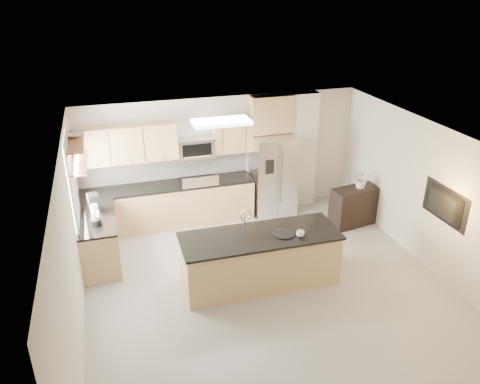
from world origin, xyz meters
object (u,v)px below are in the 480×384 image
object	(u,v)px
coffee_maker	(94,204)
cup	(300,234)
microwave	(195,148)
flower_vase	(362,174)
platter	(284,234)
blender	(95,217)
kettle	(99,214)
refrigerator	(273,175)
credenza	(355,206)
island	(260,258)
bowl	(74,135)
television	(441,205)
range	(199,201)

from	to	relation	value
coffee_maker	cup	bearing A→B (deg)	-30.45
microwave	flower_vase	bearing A→B (deg)	-20.75
platter	blender	world-z (taller)	blender
kettle	coffee_maker	xyz separation A→B (m)	(-0.07, 0.29, 0.07)
cup	blender	xyz separation A→B (m)	(-3.22, 1.37, 0.11)
refrigerator	credenza	distance (m)	1.87
refrigerator	cup	size ratio (longest dim) A/B	13.41
blender	flower_vase	xyz separation A→B (m)	(5.30, 0.28, 0.04)
credenza	platter	distance (m)	2.73
island	cup	xyz separation A→B (m)	(0.62, -0.24, 0.51)
bowl	microwave	bearing A→B (deg)	21.66
credenza	island	bearing A→B (deg)	-160.93
microwave	flower_vase	xyz separation A→B (m)	(3.23, -1.22, -0.50)
flower_vase	television	size ratio (longest dim) A/B	0.56
kettle	bowl	distance (m)	1.42
credenza	range	bearing A→B (deg)	151.35
credenza	platter	size ratio (longest dim) A/B	2.77
range	platter	world-z (taller)	range
television	cup	bearing A→B (deg)	81.00
range	blender	bearing A→B (deg)	-146.43
island	coffee_maker	size ratio (longest dim) A/B	7.67
range	platter	distance (m)	2.79
kettle	television	world-z (taller)	television
refrigerator	blender	distance (m)	3.97
flower_vase	kettle	bearing A→B (deg)	-179.62
microwave	television	size ratio (longest dim) A/B	0.71
credenza	television	xyz separation A→B (m)	(0.38, -2.02, 0.93)
credenza	kettle	world-z (taller)	kettle
credenza	blender	xyz separation A→B (m)	(-5.21, -0.28, 0.68)
island	kettle	xyz separation A→B (m)	(-2.55, 1.37, 0.56)
range	platter	size ratio (longest dim) A/B	3.03
microwave	bowl	bearing A→B (deg)	-158.34
microwave	flower_vase	size ratio (longest dim) A/B	1.26
refrigerator	flower_vase	distance (m)	1.90
island	bowl	distance (m)	3.79
microwave	cup	size ratio (longest dim) A/B	5.72
coffee_maker	flower_vase	bearing A→B (deg)	-2.78
island	kettle	size ratio (longest dim) A/B	11.72
credenza	cup	bearing A→B (deg)	-149.62
refrigerator	platter	bearing A→B (deg)	-106.36
range	bowl	world-z (taller)	bowl
platter	flower_vase	bearing A→B (deg)	32.84
microwave	credenza	size ratio (longest dim) A/B	0.73
blender	bowl	size ratio (longest dim) A/B	1.20
television	credenza	bearing A→B (deg)	10.62
range	cup	bearing A→B (deg)	-67.35
blender	coffee_maker	size ratio (longest dim) A/B	1.14
blender	kettle	world-z (taller)	blender
refrigerator	credenza	world-z (taller)	refrigerator
refrigerator	cup	bearing A→B (deg)	-100.78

